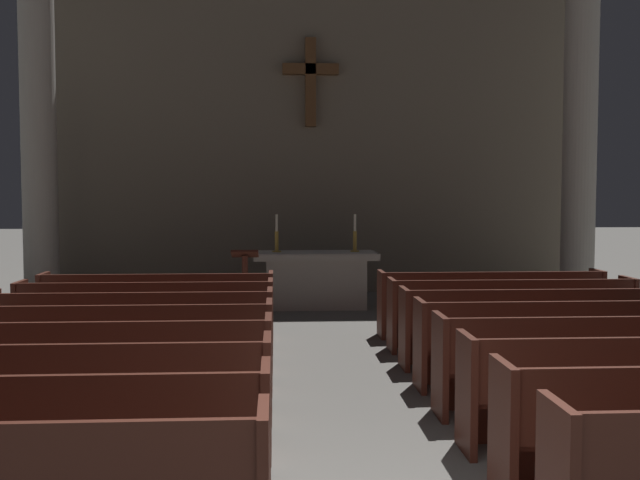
# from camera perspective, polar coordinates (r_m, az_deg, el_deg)

# --- Properties ---
(pew_left_row_2) EXTENTS (3.22, 0.50, 0.95)m
(pew_left_row_2) POSITION_cam_1_polar(r_m,az_deg,el_deg) (5.33, -21.89, -13.97)
(pew_left_row_2) COLOR #4C2319
(pew_left_row_2) RESTS_ON ground
(pew_left_row_3) EXTENTS (3.22, 0.50, 0.95)m
(pew_left_row_3) POSITION_cam_1_polar(r_m,az_deg,el_deg) (6.21, -19.03, -11.39)
(pew_left_row_3) COLOR #4C2319
(pew_left_row_3) RESTS_ON ground
(pew_left_row_4) EXTENTS (3.22, 0.50, 0.95)m
(pew_left_row_4) POSITION_cam_1_polar(r_m,az_deg,el_deg) (7.12, -16.92, -9.44)
(pew_left_row_4) COLOR #4C2319
(pew_left_row_4) RESTS_ON ground
(pew_left_row_5) EXTENTS (3.22, 0.50, 0.95)m
(pew_left_row_5) POSITION_cam_1_polar(r_m,az_deg,el_deg) (8.03, -15.31, -7.92)
(pew_left_row_5) COLOR #4C2319
(pew_left_row_5) RESTS_ON ground
(pew_left_row_6) EXTENTS (3.22, 0.50, 0.95)m
(pew_left_row_6) POSITION_cam_1_polar(r_m,az_deg,el_deg) (8.96, -14.03, -6.71)
(pew_left_row_6) COLOR #4C2319
(pew_left_row_6) RESTS_ON ground
(pew_left_row_7) EXTENTS (3.22, 0.50, 0.95)m
(pew_left_row_7) POSITION_cam_1_polar(r_m,az_deg,el_deg) (9.89, -13.00, -5.73)
(pew_left_row_7) COLOR #4C2319
(pew_left_row_7) RESTS_ON ground
(pew_left_row_8) EXTENTS (3.22, 0.50, 0.95)m
(pew_left_row_8) POSITION_cam_1_polar(r_m,az_deg,el_deg) (10.82, -12.15, -4.91)
(pew_left_row_8) COLOR #4C2319
(pew_left_row_8) RESTS_ON ground
(pew_right_row_4) EXTENTS (3.22, 0.50, 0.95)m
(pew_right_row_4) POSITION_cam_1_polar(r_m,az_deg,el_deg) (7.58, 20.98, -8.73)
(pew_right_row_4) COLOR #4C2319
(pew_right_row_4) RESTS_ON ground
(pew_right_row_5) EXTENTS (3.22, 0.50, 0.95)m
(pew_right_row_5) POSITION_cam_1_polar(r_m,az_deg,el_deg) (8.44, 18.27, -7.41)
(pew_right_row_5) COLOR #4C2319
(pew_right_row_5) RESTS_ON ground
(pew_right_row_6) EXTENTS (3.22, 0.50, 0.95)m
(pew_right_row_6) POSITION_cam_1_polar(r_m,az_deg,el_deg) (9.33, 16.08, -6.34)
(pew_right_row_6) COLOR #4C2319
(pew_right_row_6) RESTS_ON ground
(pew_right_row_7) EXTENTS (3.22, 0.50, 0.95)m
(pew_right_row_7) POSITION_cam_1_polar(r_m,az_deg,el_deg) (10.23, 14.28, -5.44)
(pew_right_row_7) COLOR #4C2319
(pew_right_row_7) RESTS_ON ground
(pew_right_row_8) EXTENTS (3.22, 0.50, 0.95)m
(pew_right_row_8) POSITION_cam_1_polar(r_m,az_deg,el_deg) (11.13, 12.78, -4.69)
(pew_right_row_8) COLOR #4C2319
(pew_right_row_8) RESTS_ON ground
(column_left_third) EXTENTS (0.92, 0.92, 6.52)m
(column_left_third) POSITION_cam_1_polar(r_m,az_deg,el_deg) (14.35, -20.53, 7.81)
(column_left_third) COLOR #ADA89E
(column_left_third) RESTS_ON ground
(column_right_third) EXTENTS (0.92, 0.92, 6.52)m
(column_right_third) POSITION_cam_1_polar(r_m,az_deg,el_deg) (14.83, 19.07, 7.70)
(column_right_third) COLOR #ADA89E
(column_right_third) RESTS_ON ground
(altar) EXTENTS (2.20, 0.90, 1.01)m
(altar) POSITION_cam_1_polar(r_m,az_deg,el_deg) (13.49, -0.31, -2.92)
(altar) COLOR #A8A399
(altar) RESTS_ON ground
(candlestick_left) EXTENTS (0.16, 0.16, 0.67)m
(candlestick_left) POSITION_cam_1_polar(r_m,az_deg,el_deg) (13.41, -3.30, -0.00)
(candlestick_left) COLOR #B79338
(candlestick_left) RESTS_ON altar
(candlestick_right) EXTENTS (0.16, 0.16, 0.67)m
(candlestick_right) POSITION_cam_1_polar(r_m,az_deg,el_deg) (13.49, 2.66, 0.02)
(candlestick_right) COLOR #B79338
(candlestick_right) RESTS_ON altar
(apse_with_cross) EXTENTS (10.78, 0.46, 7.81)m
(apse_with_cross) POSITION_cam_1_polar(r_m,az_deg,el_deg) (15.76, -0.76, 10.31)
(apse_with_cross) COLOR #706656
(apse_with_cross) RESTS_ON ground
(lectern) EXTENTS (0.44, 0.36, 1.15)m
(lectern) POSITION_cam_1_polar(r_m,az_deg,el_deg) (12.29, -5.69, -3.50)
(lectern) COLOR #4C2319
(lectern) RESTS_ON ground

